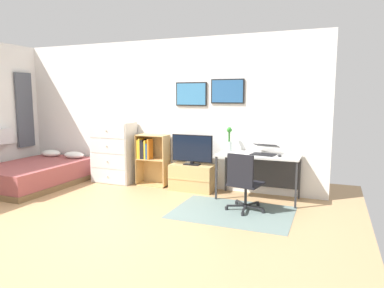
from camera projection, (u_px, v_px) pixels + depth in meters
The scene contains 13 objects.
ground_plane at pixel (75, 225), 4.54m from camera, with size 7.20×7.20×0.00m, color tan.
wall_back_with_posters at pixel (160, 113), 6.58m from camera, with size 6.12×0.09×2.70m.
area_rug at pixel (232, 212), 5.04m from camera, with size 1.70×1.20×0.01m, color slate.
bed at pixel (36, 174), 6.56m from camera, with size 1.36×1.98×0.55m.
dresser at pixel (114, 152), 6.76m from camera, with size 0.81×0.46×1.18m.
bookshelf at pixel (150, 156), 6.54m from camera, with size 0.59×0.30×0.96m.
tv_stand at pixel (192, 177), 6.21m from camera, with size 0.78×0.41×0.46m.
television at pixel (192, 150), 6.12m from camera, with size 0.75×0.16×0.53m.
desk at pixel (259, 162), 5.69m from camera, with size 1.31×0.61×0.74m.
office_chair at pixel (243, 181), 5.02m from camera, with size 0.58×0.57×0.86m.
laptop at pixel (265, 150), 5.62m from camera, with size 0.43×0.46×0.17m.
computer_mouse at pixel (279, 156), 5.40m from camera, with size 0.06×0.10×0.03m, color #262628.
bamboo_vase at pixel (229, 139), 5.94m from camera, with size 0.09×0.10×0.41m.
Camera 1 is at (3.06, -3.46, 1.67)m, focal length 32.61 mm.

